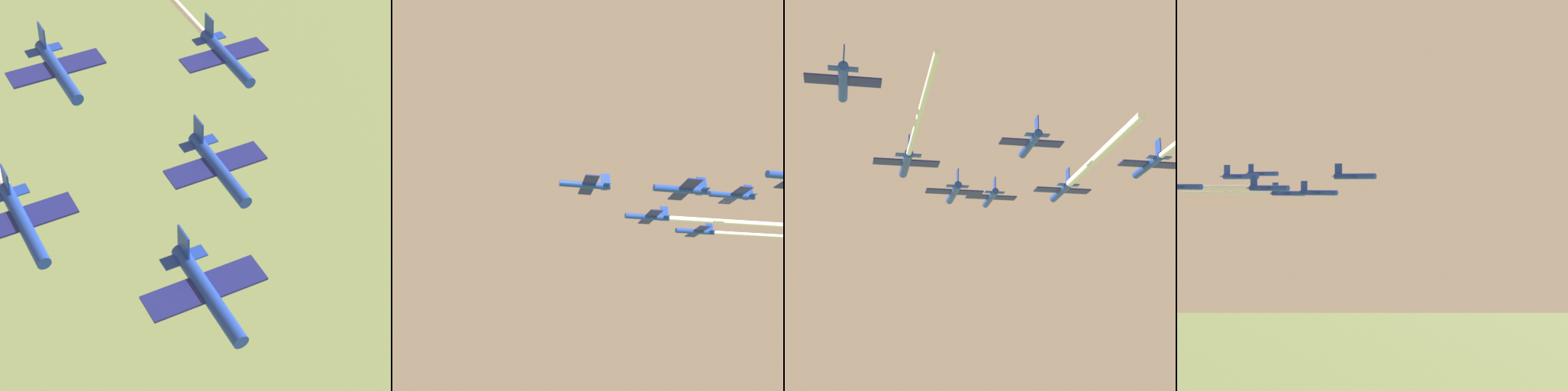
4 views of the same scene
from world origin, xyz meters
The scene contains 9 objects.
jet_0 centered at (-58.05, 19.25, 171.91)m, with size 10.22×9.89×3.43m.
jet_1 centered at (-44.70, 6.57, 168.18)m, with size 10.22×9.89×3.43m.
jet_2 centered at (-40.48, 24.76, 169.38)m, with size 10.22×9.89×3.43m.
jet_3 centered at (-31.35, -6.10, 167.82)m, with size 10.22×9.89×3.43m.
jet_4 centered at (-27.13, 12.08, 172.00)m, with size 10.22×9.89×3.43m.
jet_5 centered at (-22.92, 30.27, 169.65)m, with size 10.22×9.89×3.43m.
jet_6 centered at (-18.00, -18.78, 173.05)m, with size 10.22×9.89×3.43m.
smoke_trail_2 centered at (-20.54, 20.14, 169.33)m, with size 31.01×8.25×1.15m.
smoke_trail_3 centered at (-11.01, -10.82, 167.77)m, with size 31.70×8.02×0.73m.
Camera 3 is at (69.49, -37.73, 134.48)m, focal length 70.00 mm.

